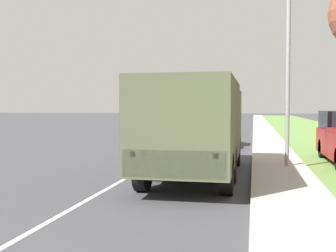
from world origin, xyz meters
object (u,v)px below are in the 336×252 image
Objects in this scene: car_second_ahead at (181,125)px; lamp_post at (282,43)px; car_nearest_ahead at (216,134)px; military_truck at (197,123)px.

lamp_post is at bearing -69.16° from car_second_ahead.
car_second_ahead is at bearing 110.84° from lamp_post.
lamp_post is (2.84, -7.93, 3.57)m from car_nearest_ahead.
military_truck is 1.79× the size of car_nearest_ahead.
car_second_ahead is 0.60× the size of lamp_post.
lamp_post reaches higher than military_truck.
military_truck is at bearing -139.29° from lamp_post.
car_nearest_ahead is at bearing 91.70° from military_truck.
military_truck is 10.16m from car_nearest_ahead.
lamp_post reaches higher than car_nearest_ahead.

